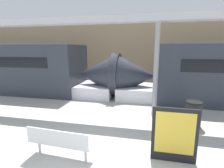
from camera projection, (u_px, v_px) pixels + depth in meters
name	position (u px, v px, depth m)	size (l,w,h in m)	color
station_wall	(135.00, 53.00, 14.41)	(56.00, 0.20, 5.00)	#9E8460
bench_near	(59.00, 141.00, 4.51)	(1.77, 0.55, 0.87)	silver
trash_bin	(193.00, 114.00, 6.53)	(0.60, 0.60, 0.95)	black
poster_board	(174.00, 135.00, 4.39)	(1.12, 0.07, 1.45)	black
support_column_near	(156.00, 71.00, 7.34)	(0.21, 0.21, 3.93)	gray
canopy_beam	(158.00, 18.00, 6.92)	(28.00, 0.60, 0.28)	#B7B7BC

